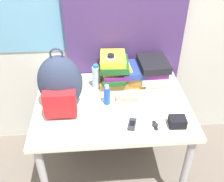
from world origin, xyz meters
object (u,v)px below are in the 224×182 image
book_stack_right (153,70)px  camera_pouch (177,122)px  backpack (60,84)px  cell_phone (132,124)px  sunscreen_bottle (107,95)px  sunglasses_case (127,98)px  book_stack_center (132,74)px  book_stack_left (114,70)px  sports_bottle (111,71)px  water_bottle (96,77)px  wristwatch (155,125)px

book_stack_right → camera_pouch: bearing=-83.9°
backpack → camera_pouch: bearing=-18.9°
backpack → cell_phone: 0.52m
sunscreen_bottle → sunglasses_case: 0.15m
backpack → sunglasses_case: size_ratio=2.77×
book_stack_center → book_stack_left: bearing=-178.8°
book_stack_center → sports_bottle: 0.17m
book_stack_left → sunglasses_case: (0.07, -0.22, -0.10)m
book_stack_right → camera_pouch: (0.05, -0.50, -0.07)m
sunscreen_bottle → water_bottle: bearing=108.3°
sports_bottle → wristwatch: bearing=-62.9°
backpack → sunscreen_bottle: size_ratio=2.84×
cell_phone → camera_pouch: size_ratio=1.07×
book_stack_right → wristwatch: book_stack_right is taller
book_stack_right → sunglasses_case: bearing=-135.6°
water_bottle → sports_bottle: sports_bottle is taller
sunglasses_case → sunscreen_bottle: bearing=-168.2°
cell_phone → sunglasses_case: bearing=90.4°
water_bottle → cell_phone: bearing=-64.1°
sports_bottle → sunglasses_case: size_ratio=1.66×
book_stack_left → camera_pouch: size_ratio=2.48×
sports_bottle → camera_pouch: 0.61m
wristwatch → book_stack_right: bearing=80.6°
sunscreen_bottle → wristwatch: sunscreen_bottle is taller
backpack → book_stack_left: backpack is taller
water_bottle → sports_bottle: 0.12m
book_stack_center → cell_phone: size_ratio=2.16×
sunscreen_bottle → camera_pouch: 0.49m
book_stack_left → wristwatch: book_stack_left is taller
book_stack_left → camera_pouch: bearing=-54.9°
wristwatch → backpack: bearing=157.8°
sports_bottle → cell_phone: bearing=-77.7°
sunscreen_bottle → sunglasses_case: bearing=11.8°
book_stack_right → sports_bottle: (-0.32, -0.03, 0.03)m
sunscreen_bottle → sunglasses_case: sunscreen_bottle is taller
book_stack_center → camera_pouch: size_ratio=2.31×
camera_pouch → wristwatch: bearing=177.0°
sports_bottle → sunscreen_bottle: sports_bottle is taller
sunglasses_case → book_stack_right: bearing=44.4°
book_stack_center → sunglasses_case: bearing=-106.4°
book_stack_left → camera_pouch: 0.62m
book_stack_left → sports_bottle: sports_bottle is taller
sunglasses_case → cell_phone: bearing=-89.6°
cell_phone → wristwatch: (0.14, -0.02, -0.00)m
backpack → sports_bottle: size_ratio=1.67×
sports_bottle → camera_pouch: size_ratio=2.47×
book_stack_right → cell_phone: bearing=-114.9°
water_bottle → camera_pouch: size_ratio=1.86×
book_stack_left → camera_pouch: book_stack_left is taller
backpack → book_stack_right: backpack is taller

